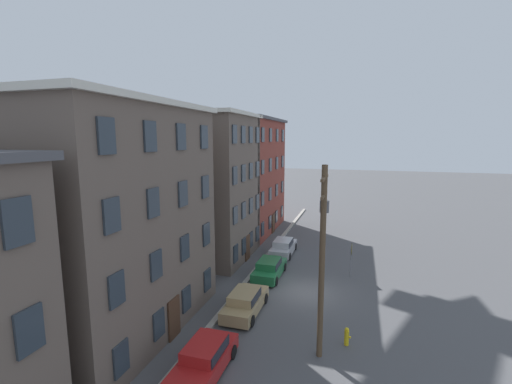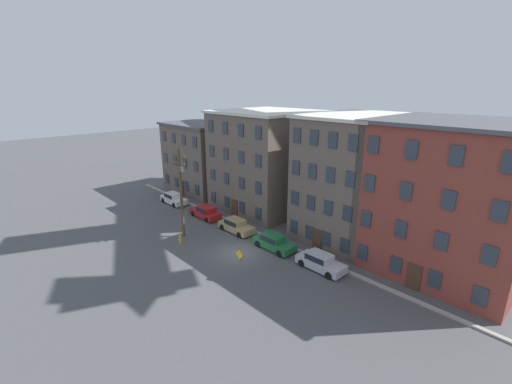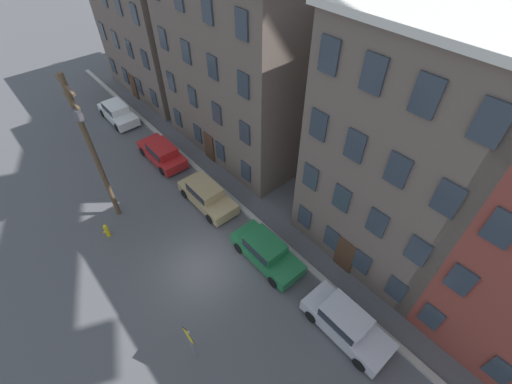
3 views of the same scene
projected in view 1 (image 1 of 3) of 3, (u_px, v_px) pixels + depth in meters
ground_plane at (306, 292)px, 23.91m from camera, size 200.00×200.00×0.00m
kerb_strip at (245, 283)px, 25.19m from camera, size 56.00×0.36×0.16m
apartment_midblock at (81, 217)px, 19.15m from camera, size 11.77×11.74×12.55m
apartment_far at (188, 185)px, 31.00m from camera, size 8.54×11.78×12.82m
apartment_annex at (225, 175)px, 39.85m from camera, size 12.48×12.01×12.88m
car_red at (204, 358)px, 15.55m from camera, size 4.40×1.92×1.43m
car_tan at (245, 301)px, 20.99m from camera, size 4.40×1.92×1.43m
car_green at (269, 268)px, 26.44m from camera, size 4.40×1.92×1.43m
car_silver at (283, 246)px, 31.69m from camera, size 4.40×1.92×1.43m
caution_sign at (351, 254)px, 26.27m from camera, size 1.02×0.08×2.74m
utility_pole at (322, 252)px, 16.13m from camera, size 2.40×0.44×9.45m
fire_hydrant at (347, 336)px, 17.72m from camera, size 0.24×0.34×0.96m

